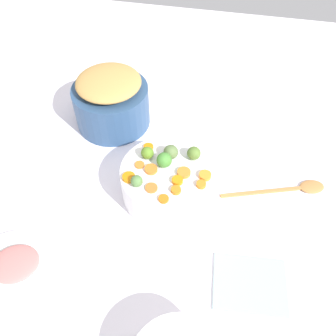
{
  "coord_description": "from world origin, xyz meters",
  "views": [
    {
      "loc": [
        -0.14,
        0.61,
        0.92
      ],
      "look_at": [
        -0.0,
        -0.04,
        0.14
      ],
      "focal_mm": 39.28,
      "sensor_mm": 36.0,
      "label": 1
    }
  ],
  "objects_px": {
    "serving_bowl_carrots": "(168,182)",
    "wooden_spoon": "(297,188)",
    "ham_plate": "(11,267)",
    "metal_pot": "(112,106)"
  },
  "relations": [
    {
      "from": "metal_pot",
      "to": "wooden_spoon",
      "type": "height_order",
      "value": "metal_pot"
    },
    {
      "from": "serving_bowl_carrots",
      "to": "wooden_spoon",
      "type": "distance_m",
      "value": 0.4
    },
    {
      "from": "wooden_spoon",
      "to": "metal_pot",
      "type": "bearing_deg",
      "value": -15.82
    },
    {
      "from": "metal_pot",
      "to": "ham_plate",
      "type": "distance_m",
      "value": 0.61
    },
    {
      "from": "serving_bowl_carrots",
      "to": "metal_pot",
      "type": "relative_size",
      "value": 1.05
    },
    {
      "from": "serving_bowl_carrots",
      "to": "ham_plate",
      "type": "xyz_separation_m",
      "value": [
        0.35,
        0.32,
        -0.05
      ]
    },
    {
      "from": "metal_pot",
      "to": "wooden_spoon",
      "type": "relative_size",
      "value": 0.81
    },
    {
      "from": "serving_bowl_carrots",
      "to": "metal_pot",
      "type": "bearing_deg",
      "value": -47.04
    },
    {
      "from": "wooden_spoon",
      "to": "ham_plate",
      "type": "relative_size",
      "value": 1.49
    },
    {
      "from": "ham_plate",
      "to": "wooden_spoon",
      "type": "bearing_deg",
      "value": -150.56
    }
  ]
}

